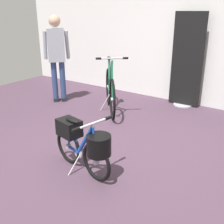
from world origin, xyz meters
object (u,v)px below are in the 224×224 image
Objects in this scene: display_bike_left at (110,90)px; floor_banner_stand at (186,66)px; folding_bike_foreground at (83,143)px; visitor_browsing at (57,54)px.

floor_banner_stand is at bearing 47.30° from display_bike_left.
floor_banner_stand is at bearing 88.80° from folding_bike_foreground.
floor_banner_stand is 2.50m from visitor_browsing.
folding_bike_foreground is at bearing -38.86° from visitor_browsing.
floor_banner_stand is 1.52m from display_bike_left.
floor_banner_stand is 1.48× the size of display_bike_left.
folding_bike_foreground is 0.56× the size of visitor_browsing.
visitor_browsing reaches higher than display_bike_left.
floor_banner_stand is 1.04× the size of visitor_browsing.
floor_banner_stand is 2.94m from folding_bike_foreground.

